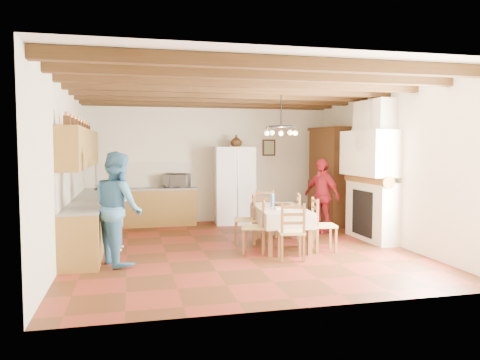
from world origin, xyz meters
name	(u,v)px	position (x,y,z in m)	size (l,w,h in m)	color
floor	(238,249)	(0.00, 0.00, -0.01)	(6.00, 6.50, 0.02)	#4C2612
ceiling	(238,84)	(0.00, 0.00, 3.01)	(6.00, 6.50, 0.02)	white
wall_back	(209,162)	(0.00, 3.26, 1.50)	(6.00, 0.02, 3.00)	beige
wall_front	(303,180)	(0.00, -3.26, 1.50)	(6.00, 0.02, 3.00)	beige
wall_left	(63,169)	(-3.01, 0.00, 1.50)	(0.02, 6.50, 3.00)	beige
wall_right	(387,166)	(3.01, 0.00, 1.50)	(0.02, 6.50, 3.00)	beige
ceiling_beams	(238,89)	(0.00, 0.00, 2.91)	(6.00, 6.30, 0.16)	#37220D
lower_cabinets_left	(89,222)	(-2.70, 1.05, 0.43)	(0.60, 4.30, 0.86)	brown
lower_cabinets_back	(147,208)	(-1.55, 2.95, 0.43)	(2.30, 0.60, 0.86)	brown
countertop_left	(89,199)	(-2.70, 1.05, 0.88)	(0.62, 4.30, 0.04)	slate
countertop_back	(147,189)	(-1.55, 2.95, 0.88)	(2.34, 0.62, 0.04)	slate
backsplash_left	(73,183)	(-2.98, 1.05, 1.20)	(0.03, 4.30, 0.60)	beige
backsplash_back	(146,175)	(-1.55, 3.23, 1.20)	(2.30, 0.03, 0.60)	beige
upper_cabinets	(81,148)	(-2.83, 1.05, 1.85)	(0.35, 4.20, 0.70)	brown
fireplace	(369,171)	(2.72, 0.20, 1.40)	(0.56, 1.60, 2.80)	beige
wall_picture	(269,148)	(1.55, 3.23, 1.85)	(0.34, 0.03, 0.42)	black
refrigerator	(234,185)	(0.55, 2.82, 0.94)	(0.94, 0.77, 1.87)	white
hutch	(330,176)	(2.75, 2.15, 1.17)	(0.54, 1.29, 2.34)	#3B250D
dining_table	(280,212)	(0.81, 0.01, 0.66)	(1.02, 1.76, 0.74)	beige
chandelier	(281,127)	(0.81, 0.01, 2.25)	(0.47, 0.47, 0.03)	black
chair_left_near	(254,226)	(0.20, -0.36, 0.48)	(0.42, 0.40, 0.96)	brown
chair_left_far	(245,219)	(0.24, 0.48, 0.48)	(0.42, 0.40, 0.96)	brown
chair_right_near	(324,224)	(1.47, -0.49, 0.48)	(0.42, 0.40, 0.96)	brown
chair_right_far	(307,218)	(1.47, 0.32, 0.48)	(0.42, 0.40, 0.96)	brown
chair_end_near	(291,231)	(0.68, -0.98, 0.48)	(0.42, 0.40, 0.96)	brown
chair_end_far	(266,214)	(0.83, 1.02, 0.48)	(0.42, 0.40, 0.96)	brown
person_man	(116,205)	(-2.18, 0.47, 0.82)	(0.60, 0.39, 1.63)	silver
person_woman_blue	(118,208)	(-2.12, -0.62, 0.91)	(0.88, 0.69, 1.81)	teal
person_woman_red	(322,196)	(2.15, 1.22, 0.81)	(0.95, 0.39, 1.62)	#AE1F2C
microwave	(177,181)	(-0.83, 2.95, 1.06)	(0.59, 0.40, 0.33)	silver
fridge_vase	(236,141)	(0.60, 2.82, 2.02)	(0.28, 0.28, 0.29)	#3B250D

